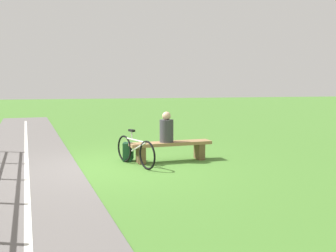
% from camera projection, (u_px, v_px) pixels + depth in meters
% --- Properties ---
extents(ground_plane, '(80.00, 80.00, 0.00)m').
position_uv_depth(ground_plane, '(108.00, 168.00, 8.86)').
color(ground_plane, '#477A2D').
extents(paved_path, '(6.38, 36.02, 0.02)m').
position_uv_depth(paved_path, '(28.00, 243.00, 4.69)').
color(paved_path, '#66605E').
rests_on(paved_path, ground_plane).
extents(path_centre_line, '(3.77, 31.80, 0.00)m').
position_uv_depth(path_centre_line, '(28.00, 242.00, 4.68)').
color(path_centre_line, silver).
rests_on(path_centre_line, paved_path).
extents(bench, '(2.09, 0.60, 0.49)m').
position_uv_depth(bench, '(171.00, 147.00, 9.58)').
color(bench, '#937047').
rests_on(bench, ground_plane).
extents(person_seated, '(0.37, 0.37, 0.75)m').
position_uv_depth(person_seated, '(166.00, 129.00, 9.50)').
color(person_seated, '#38383D').
rests_on(person_seated, bench).
extents(bicycle, '(0.66, 1.62, 0.84)m').
position_uv_depth(bicycle, '(135.00, 151.00, 9.06)').
color(bicycle, black).
rests_on(bicycle, ground_plane).
extents(backpack, '(0.30, 0.32, 0.46)m').
position_uv_depth(backpack, '(128.00, 152.00, 9.61)').
color(backpack, '#1E4C2D').
rests_on(backpack, ground_plane).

